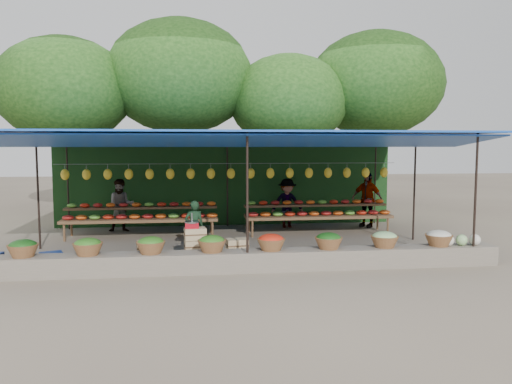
{
  "coord_description": "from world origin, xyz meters",
  "views": [
    {
      "loc": [
        -1.05,
        -12.61,
        2.52
      ],
      "look_at": [
        0.56,
        0.2,
        1.32
      ],
      "focal_mm": 35.0,
      "sensor_mm": 36.0,
      "label": 1
    }
  ],
  "objects": [
    {
      "name": "fruit_table_left",
      "position": [
        -2.49,
        1.35,
        0.61
      ],
      "size": [
        4.21,
        0.95,
        0.93
      ],
      "color": "#4C3A1E",
      "rests_on": "ground"
    },
    {
      "name": "customer_left",
      "position": [
        -3.16,
        2.26,
        0.78
      ],
      "size": [
        0.83,
        0.69,
        1.55
      ],
      "primitive_type": "imported",
      "rotation": [
        0.0,
        0.0,
        0.15
      ],
      "color": "slate",
      "rests_on": "ground"
    },
    {
      "name": "crate_counter",
      "position": [
        -1.06,
        -2.01,
        0.31
      ],
      "size": [
        2.39,
        0.39,
        0.77
      ],
      "color": "tan",
      "rests_on": "ground"
    },
    {
      "name": "ground",
      "position": [
        0.0,
        0.0,
        0.0
      ],
      "size": [
        60.0,
        60.0,
        0.0
      ],
      "primitive_type": "plane",
      "color": "#685A4D",
      "rests_on": "ground"
    },
    {
      "name": "netting_backdrop",
      "position": [
        0.0,
        3.15,
        1.25
      ],
      "size": [
        10.6,
        0.06,
        2.5
      ],
      "primitive_type": "cube",
      "color": "#1D4016",
      "rests_on": "ground"
    },
    {
      "name": "customer_mid",
      "position": [
        1.81,
        2.43,
        0.75
      ],
      "size": [
        0.99,
        0.58,
        1.51
      ],
      "primitive_type": "imported",
      "rotation": [
        0.0,
        0.0,
        0.02
      ],
      "color": "slate",
      "rests_on": "ground"
    },
    {
      "name": "blue_crate_back",
      "position": [
        -4.07,
        -1.75,
        0.13
      ],
      "size": [
        0.54,
        0.47,
        0.27
      ],
      "primitive_type": "cube",
      "rotation": [
        0.0,
        0.0,
        0.38
      ],
      "color": "navy",
      "rests_on": "ground"
    },
    {
      "name": "stone_curb",
      "position": [
        0.0,
        -2.75,
        0.2
      ],
      "size": [
        10.6,
        0.55,
        0.4
      ],
      "primitive_type": "cube",
      "color": "#686253",
      "rests_on": "ground"
    },
    {
      "name": "stall_canopy",
      "position": [
        0.0,
        0.06,
        2.68
      ],
      "size": [
        10.8,
        6.6,
        2.82
      ],
      "color": "black",
      "rests_on": "ground"
    },
    {
      "name": "produce_baskets",
      "position": [
        -0.1,
        -2.75,
        0.56
      ],
      "size": [
        8.98,
        0.58,
        0.34
      ],
      "color": "brown",
      "rests_on": "stone_curb"
    },
    {
      "name": "fruit_table_right",
      "position": [
        2.51,
        1.35,
        0.61
      ],
      "size": [
        4.21,
        0.95,
        0.93
      ],
      "color": "#4C3A1E",
      "rests_on": "ground"
    },
    {
      "name": "customer_right",
      "position": [
        4.29,
        2.21,
        0.86
      ],
      "size": [
        1.01,
        1.01,
        1.72
      ],
      "primitive_type": "imported",
      "rotation": [
        0.0,
        0.0,
        -0.78
      ],
      "color": "slate",
      "rests_on": "ground"
    },
    {
      "name": "weighing_scale",
      "position": [
        -1.09,
        -2.01,
        0.85
      ],
      "size": [
        0.31,
        0.31,
        0.33
      ],
      "color": "#B30E1C",
      "rests_on": "crate_counter"
    },
    {
      "name": "vendor_seated",
      "position": [
        -1.04,
        -0.91,
        0.62
      ],
      "size": [
        0.48,
        0.34,
        1.24
      ],
      "primitive_type": "imported",
      "rotation": [
        0.0,
        0.0,
        3.24
      ],
      "color": "#16311C",
      "rests_on": "ground"
    },
    {
      "name": "tree_row",
      "position": [
        0.5,
        6.09,
        4.7
      ],
      "size": [
        16.51,
        5.5,
        7.12
      ],
      "color": "#362713",
      "rests_on": "ground"
    }
  ]
}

